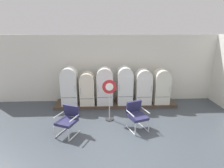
% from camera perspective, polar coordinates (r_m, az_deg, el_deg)
% --- Properties ---
extents(ground, '(12.00, 10.00, 0.05)m').
position_cam_1_polar(ground, '(5.72, 3.20, -18.76)').
color(ground, '#3D454C').
extents(back_wall, '(11.76, 0.12, 3.05)m').
position_cam_1_polar(back_wall, '(8.48, 0.91, 4.88)').
color(back_wall, silver).
rests_on(back_wall, ground).
extents(display_plinth, '(5.32, 0.95, 0.13)m').
position_cam_1_polar(display_plinth, '(8.32, 1.13, -6.03)').
color(display_plinth, '#4A3A2D').
rests_on(display_plinth, ground).
extents(refrigerator_0, '(0.67, 0.69, 1.63)m').
position_cam_1_polar(refrigerator_0, '(8.03, -13.03, -0.30)').
color(refrigerator_0, white).
rests_on(refrigerator_0, display_plinth).
extents(refrigerator_1, '(0.61, 0.65, 1.41)m').
position_cam_1_polar(refrigerator_1, '(7.94, -7.68, -1.10)').
color(refrigerator_1, silver).
rests_on(refrigerator_1, display_plinth).
extents(refrigerator_2, '(0.68, 0.67, 1.61)m').
position_cam_1_polar(refrigerator_2, '(7.88, -2.26, -0.26)').
color(refrigerator_2, white).
rests_on(refrigerator_2, display_plinth).
extents(refrigerator_3, '(0.64, 0.71, 1.63)m').
position_cam_1_polar(refrigerator_3, '(7.95, 4.01, -0.04)').
color(refrigerator_3, white).
rests_on(refrigerator_3, display_plinth).
extents(refrigerator_4, '(0.67, 0.67, 1.52)m').
position_cam_1_polar(refrigerator_4, '(8.08, 9.66, -0.43)').
color(refrigerator_4, white).
rests_on(refrigerator_4, display_plinth).
extents(refrigerator_5, '(0.65, 0.68, 1.50)m').
position_cam_1_polar(refrigerator_5, '(8.29, 15.04, -0.39)').
color(refrigerator_5, silver).
rests_on(refrigerator_5, display_plinth).
extents(armchair_left, '(0.80, 0.86, 0.95)m').
position_cam_1_polar(armchair_left, '(6.14, -13.45, -10.42)').
color(armchair_left, silver).
rests_on(armchair_left, ground).
extents(armchair_right, '(0.77, 0.84, 0.95)m').
position_cam_1_polar(armchair_right, '(6.33, 7.59, -9.20)').
color(armchair_right, silver).
rests_on(armchair_right, ground).
extents(sign_stand, '(0.51, 0.32, 1.57)m').
position_cam_1_polar(sign_stand, '(6.72, -0.81, -4.80)').
color(sign_stand, '#2D2D30').
rests_on(sign_stand, ground).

